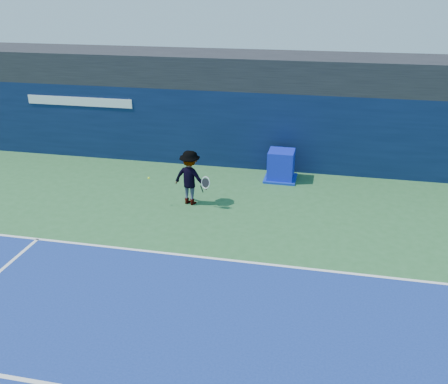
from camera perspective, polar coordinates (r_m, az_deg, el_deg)
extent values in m
plane|color=#2C6332|center=(11.02, -5.76, -15.29)|extent=(80.00, 80.00, 0.00)
cube|color=white|center=(13.39, -1.89, -7.52)|extent=(24.00, 0.10, 0.01)
cube|color=black|center=(20.15, 3.92, 13.76)|extent=(36.00, 3.00, 1.20)
cube|color=#0A1737|center=(19.63, 3.33, 7.25)|extent=(36.00, 1.00, 3.00)
cube|color=white|center=(21.15, -16.23, 9.91)|extent=(4.50, 0.04, 0.35)
cube|color=#0D1ABA|center=(18.49, 6.53, 3.07)|extent=(0.94, 0.94, 1.11)
cube|color=#0B26A1|center=(18.67, 6.46, 1.57)|extent=(1.17, 1.17, 0.07)
imported|color=silver|center=(16.25, -3.88, 1.66)|extent=(1.31, 0.95, 1.82)
cylinder|color=black|center=(16.01, -2.55, 0.35)|extent=(0.09, 0.16, 0.29)
torus|color=silver|center=(15.84, -2.12, 1.08)|extent=(0.34, 0.19, 0.33)
cylinder|color=black|center=(15.84, -2.12, 1.08)|extent=(0.28, 0.15, 0.28)
sphere|color=#CFF21A|center=(16.16, -8.60, 1.59)|extent=(0.07, 0.07, 0.07)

